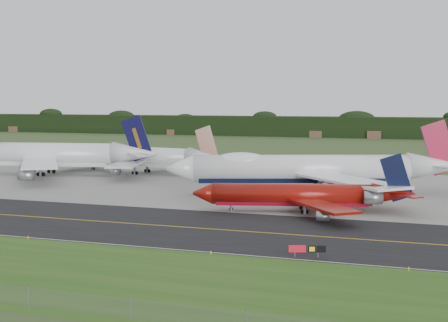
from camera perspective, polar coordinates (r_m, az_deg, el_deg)
ground at (r=109.95m, az=0.11°, el=-5.88°), size 600.00×600.00×0.00m
grass_verge at (r=78.45m, az=-8.12°, el=-10.63°), size 400.00×30.00×0.01m
taxiway at (r=106.23m, az=-0.58°, el=-6.28°), size 400.00×32.00×0.02m
apron at (r=158.50m, az=5.93°, el=-2.38°), size 400.00×78.00×0.01m
taxiway_centreline at (r=106.23m, az=-0.58°, el=-6.27°), size 400.00×0.40×0.00m
taxiway_edge_line at (r=92.08m, az=-3.76°, el=-8.13°), size 400.00×0.25×0.00m
perimeter_fence at (r=67.28m, az=-13.21°, el=-12.50°), size 320.00×0.10×320.00m
horizon_treeline at (r=377.93m, az=13.32°, el=2.93°), size 700.00×25.00×12.00m
jet_ba_747 at (r=145.82m, az=8.00°, el=-0.74°), size 67.38×54.32×17.43m
jet_red_737 at (r=123.35m, az=7.30°, el=-3.14°), size 42.89×34.29×11.72m
jet_navy_gold at (r=190.20m, az=-16.04°, el=0.52°), size 68.34×58.84×17.67m
jet_star_tail at (r=188.01m, az=-7.65°, el=0.37°), size 56.21×46.43×14.87m
taxiway_sign at (r=88.23m, az=7.61°, el=-7.98°), size 5.00×1.65×1.72m
edge_marker_left at (r=103.62m, az=-17.46°, el=-6.70°), size 0.16×0.16×0.50m
edge_marker_center at (r=89.50m, az=-1.23°, el=-8.37°), size 0.16×0.16×0.50m
edge_marker_right at (r=84.60m, az=16.53°, el=-9.43°), size 0.16×0.16×0.50m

